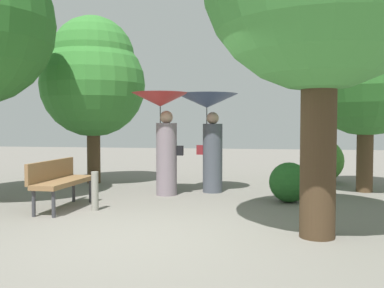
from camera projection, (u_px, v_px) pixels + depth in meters
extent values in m
plane|color=slate|center=(143.00, 236.00, 5.57)|extent=(40.00, 40.00, 0.00)
cylinder|color=gray|center=(167.00, 159.00, 8.80)|extent=(0.42, 0.42, 1.47)
sphere|color=tan|center=(166.00, 117.00, 8.76)|extent=(0.26, 0.26, 0.26)
cylinder|color=#333338|center=(160.00, 127.00, 8.78)|extent=(0.02, 0.02, 0.85)
cone|color=#B22D2D|center=(160.00, 100.00, 8.75)|extent=(1.16, 1.16, 0.28)
cube|color=black|center=(180.00, 151.00, 8.77)|extent=(0.14, 0.10, 0.20)
cylinder|color=#474C56|center=(213.00, 158.00, 9.16)|extent=(0.42, 0.42, 1.46)
sphere|color=tan|center=(213.00, 118.00, 9.12)|extent=(0.26, 0.26, 0.26)
cylinder|color=#333338|center=(207.00, 128.00, 9.14)|extent=(0.02, 0.02, 0.84)
cone|color=#38476B|center=(207.00, 101.00, 9.11)|extent=(1.31, 1.31, 0.29)
cube|color=maroon|center=(200.00, 150.00, 9.17)|extent=(0.14, 0.10, 0.20)
cylinder|color=#38383D|center=(54.00, 204.00, 6.67)|extent=(0.06, 0.06, 0.44)
cylinder|color=#38383D|center=(34.00, 203.00, 6.74)|extent=(0.06, 0.06, 0.44)
cylinder|color=#38383D|center=(90.00, 190.00, 7.98)|extent=(0.06, 0.06, 0.44)
cylinder|color=#38383D|center=(74.00, 190.00, 8.05)|extent=(0.06, 0.06, 0.44)
cube|color=olive|center=(64.00, 182.00, 7.35)|extent=(0.48, 1.51, 0.08)
cube|color=olive|center=(51.00, 171.00, 7.39)|extent=(0.10, 1.50, 0.35)
cylinder|color=#42301E|center=(319.00, 61.00, 5.42)|extent=(0.45, 0.45, 4.50)
cylinder|color=#4C3823|center=(93.00, 118.00, 10.55)|extent=(0.32, 0.32, 3.22)
sphere|color=#387F33|center=(93.00, 85.00, 10.51)|extent=(2.54, 2.54, 2.54)
sphere|color=#387F33|center=(93.00, 58.00, 10.48)|extent=(2.03, 2.03, 2.03)
cylinder|color=#4C3823|center=(366.00, 113.00, 9.16)|extent=(0.34, 0.34, 3.40)
sphere|color=#387F33|center=(366.00, 72.00, 9.12)|extent=(2.68, 2.68, 2.68)
sphere|color=#387F33|center=(367.00, 40.00, 9.09)|extent=(2.15, 2.15, 2.15)
sphere|color=#4C9338|center=(322.00, 161.00, 10.77)|extent=(1.08, 1.08, 1.08)
sphere|color=#235B23|center=(289.00, 182.00, 8.00)|extent=(0.74, 0.74, 0.74)
cylinder|color=gray|center=(95.00, 191.00, 7.23)|extent=(0.12, 0.12, 0.66)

